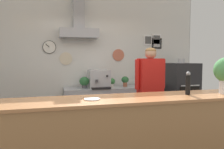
# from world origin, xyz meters

# --- Properties ---
(back_wall_assembly) EXTENTS (5.12, 2.58, 3.09)m
(back_wall_assembly) POSITION_xyz_m (-0.01, 2.18, 1.65)
(back_wall_assembly) COLOR #9E9E99
(back_wall_assembly) RESTS_ON ground_plane
(service_counter) EXTENTS (4.36, 0.60, 1.09)m
(service_counter) POSITION_xyz_m (0.00, -0.45, 0.54)
(service_counter) COLOR #B77F4C
(service_counter) RESTS_ON ground_plane
(back_prep_counter) EXTENTS (2.14, 0.58, 0.89)m
(back_prep_counter) POSITION_xyz_m (0.40, 1.94, 0.44)
(back_prep_counter) COLOR #A3A5AD
(back_prep_counter) RESTS_ON ground_plane
(pizza_oven) EXTENTS (0.62, 0.69, 1.52)m
(pizza_oven) POSITION_xyz_m (1.92, 1.65, 0.71)
(pizza_oven) COLOR #232326
(pizza_oven) RESTS_ON ground_plane
(shop_worker) EXTENTS (0.58, 0.25, 1.70)m
(shop_worker) POSITION_xyz_m (0.76, 0.78, 0.92)
(shop_worker) COLOR #232328
(shop_worker) RESTS_ON ground_plane
(espresso_machine) EXTENTS (0.44, 0.49, 0.38)m
(espresso_machine) POSITION_xyz_m (0.08, 1.91, 1.08)
(espresso_machine) COLOR #B7BABF
(espresso_machine) RESTS_ON back_prep_counter
(potted_oregano) EXTENTS (0.20, 0.20, 0.23)m
(potted_oregano) POSITION_xyz_m (1.17, 1.94, 1.02)
(potted_oregano) COLOR beige
(potted_oregano) RESTS_ON back_prep_counter
(potted_rosemary) EXTENTS (0.16, 0.16, 0.23)m
(potted_rosemary) POSITION_xyz_m (0.69, 1.95, 1.03)
(potted_rosemary) COLOR #9E563D
(potted_rosemary) RESTS_ON back_prep_counter
(potted_basil) EXTENTS (0.21, 0.21, 0.24)m
(potted_basil) POSITION_xyz_m (-0.24, 1.91, 1.03)
(potted_basil) COLOR #4C4C51
(potted_basil) RESTS_ON back_prep_counter
(potted_sage) EXTENTS (0.16, 0.16, 0.20)m
(potted_sage) POSITION_xyz_m (0.37, 1.94, 1.00)
(potted_sage) COLOR beige
(potted_sage) RESTS_ON back_prep_counter
(pepper_grinder) EXTENTS (0.06, 0.06, 0.27)m
(pepper_grinder) POSITION_xyz_m (0.67, -0.45, 1.22)
(pepper_grinder) COLOR black
(pepper_grinder) RESTS_ON service_counter
(condiment_plate) EXTENTS (0.17, 0.17, 0.01)m
(condiment_plate) POSITION_xyz_m (-0.47, -0.48, 1.10)
(condiment_plate) COLOR white
(condiment_plate) RESTS_ON service_counter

